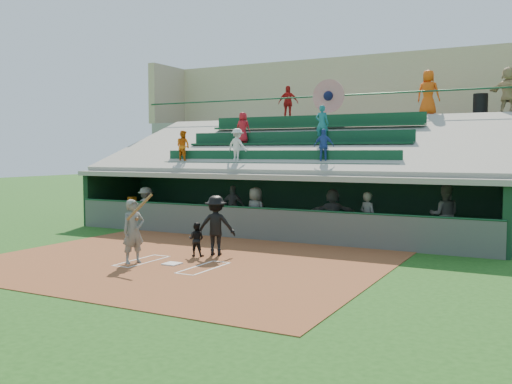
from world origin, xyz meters
The scene contains 23 objects.
ground centered at (0.00, 0.00, 0.00)m, with size 100.00×100.00×0.00m, color #1B4A14.
dirt_slab centered at (0.00, 0.50, 0.01)m, with size 11.00×9.00×0.02m, color brown.
home_plate centered at (0.00, 0.00, 0.04)m, with size 0.43×0.43×0.03m, color silver.
batters_box_chalk centered at (0.00, 0.00, 0.02)m, with size 2.65×1.85×0.01m.
dugout_floor centered at (0.00, 6.75, 0.02)m, with size 16.00×3.50×0.04m, color gray.
concourse_slab centered at (0.00, 13.50, 2.30)m, with size 20.00×3.00×4.60m, color gray.
grandstand centered at (-0.01, 10.52, 2.26)m, with size 20.40×10.40×7.80m.
batter_at_plate centered at (-1.02, -0.36, 0.91)m, with size 0.94×0.80×1.95m.
catcher centered at (-0.09, 1.32, 0.52)m, with size 0.48×0.38×0.99m, color black.
home_umpire centered at (0.31, 1.77, 0.90)m, with size 1.14×0.65×1.76m, color black.
dugout_bench centered at (0.02, 8.12, 0.25)m, with size 14.29×0.43×0.43m, color #956236.
white_table centered at (-6.39, 6.01, 0.43)m, with size 0.90×0.67×0.78m, color white.
water_cooler centered at (-6.35, 5.96, 1.02)m, with size 0.39×0.39×0.39m, color orange.
dugout_player_a centered at (-5.11, 5.30, 0.87)m, with size 1.07×0.62×1.66m, color #5A5C57.
dugout_player_b centered at (-2.15, 7.07, 0.89)m, with size 1.00×0.42×1.71m, color #5E615C.
dugout_player_c centered at (-0.36, 5.57, 0.92)m, with size 0.86×0.56×1.76m, color #565954.
dugout_player_d centered at (2.16, 6.70, 0.90)m, with size 1.60×0.51×1.73m, color #545651.
dugout_player_e centered at (3.74, 5.75, 0.90)m, with size 0.63×0.41×1.73m, color #555853.
dugout_player_f centered at (6.01, 6.69, 1.02)m, with size 0.95×0.74×1.96m, color #5A5C57.
trash_bin centered at (6.33, 12.91, 5.04)m, with size 0.59×0.59×0.88m, color black.
concourse_staff_a centered at (-2.31, 12.67, 5.43)m, with size 0.97×0.40×1.65m, color #B51714.
concourse_staff_b centered at (4.29, 12.48, 5.57)m, with size 0.95×0.62×1.94m, color #DF4F0D.
concourse_staff_c centered at (7.41, 12.56, 5.54)m, with size 1.73×0.55×1.87m, color tan.
Camera 1 is at (9.14, -12.51, 3.06)m, focal length 40.00 mm.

